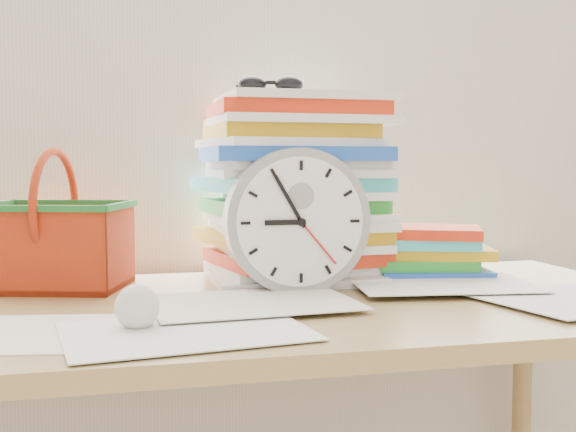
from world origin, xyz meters
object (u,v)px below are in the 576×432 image
object	(u,v)px
clock	(297,221)
basket	(56,220)
paper_stack	(295,188)
book_stack	(429,252)
desk	(284,343)

from	to	relation	value
clock	basket	xyz separation A→B (m)	(-0.42, 0.15, -0.00)
paper_stack	clock	world-z (taller)	paper_stack
paper_stack	basket	size ratio (longest dim) A/B	1.43
basket	clock	bearing A→B (deg)	-3.08
clock	book_stack	distance (m)	0.33
clock	paper_stack	bearing A→B (deg)	77.09
basket	paper_stack	bearing A→B (deg)	17.08
book_stack	basket	world-z (taller)	basket
paper_stack	basket	distance (m)	0.46
clock	basket	size ratio (longest dim) A/B	1.02
book_stack	paper_stack	bearing A→B (deg)	167.67
book_stack	clock	bearing A→B (deg)	-162.17
book_stack	basket	bearing A→B (deg)	175.50
paper_stack	book_stack	world-z (taller)	paper_stack
desk	clock	size ratio (longest dim) A/B	5.36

